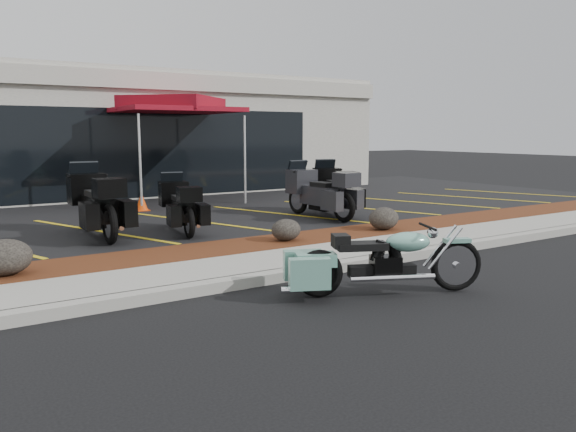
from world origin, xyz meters
TOP-DOWN VIEW (x-y plane):
  - ground at (0.00, 0.00)m, footprint 90.00×90.00m
  - curb at (0.00, 0.90)m, footprint 24.00×0.25m
  - sidewalk at (0.00, 1.60)m, footprint 24.00×1.20m
  - mulch_bed at (0.00, 2.80)m, footprint 24.00×1.20m
  - upper_lot at (0.00, 8.20)m, footprint 26.00×9.60m
  - dealership_building at (0.00, 14.47)m, footprint 18.00×8.16m
  - boulder_left at (-4.17, 2.67)m, footprint 0.71×0.59m
  - boulder_mid at (0.41, 2.71)m, footprint 0.56×0.46m
  - boulder_right at (2.71, 2.65)m, footprint 0.64×0.53m
  - hero_cruiser at (0.85, -0.82)m, footprint 2.68×1.68m
  - touring_black_front at (-2.37, 5.85)m, footprint 0.91×2.39m
  - touring_black_mid at (-0.74, 5.31)m, footprint 1.06×2.07m
  - touring_grey at (2.49, 5.46)m, footprint 1.03×2.30m
  - touring_black_rear at (3.43, 5.65)m, footprint 1.56×2.39m
  - traffic_cone at (-0.51, 8.09)m, footprint 0.41×0.41m
  - popup_canopy at (0.93, 9.48)m, footprint 3.59×3.59m

SIDE VIEW (x-z plane):
  - ground at x=0.00m, z-range 0.00..0.00m
  - curb at x=0.00m, z-range 0.00..0.15m
  - sidewalk at x=0.00m, z-range 0.00..0.15m
  - upper_lot at x=0.00m, z-range 0.00..0.15m
  - mulch_bed at x=0.00m, z-range 0.00..0.16m
  - boulder_mid at x=0.41m, z-range 0.16..0.56m
  - traffic_cone at x=-0.51m, z-range 0.15..0.62m
  - boulder_right at x=2.71m, z-range 0.16..0.61m
  - boulder_left at x=-4.17m, z-range 0.16..0.66m
  - hero_cruiser at x=0.85m, z-range 0.00..0.93m
  - touring_black_mid at x=-0.74m, z-range 0.15..1.30m
  - touring_black_rear at x=3.43m, z-range 0.15..1.45m
  - touring_grey at x=2.49m, z-range 0.15..1.45m
  - touring_black_front at x=-2.37m, z-range 0.15..1.54m
  - dealership_building at x=0.00m, z-range 0.01..4.01m
  - popup_canopy at x=0.93m, z-range 1.35..4.29m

